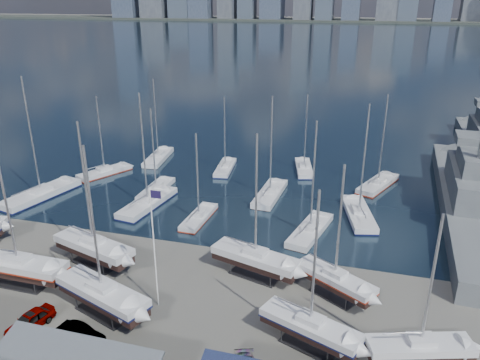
% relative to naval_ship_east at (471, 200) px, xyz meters
% --- Properties ---
extents(ground, '(1400.00, 1400.00, 0.00)m').
position_rel_naval_ship_east_xyz_m(ground, '(-33.21, -29.27, -1.66)').
color(ground, '#605E59').
rests_on(ground, ground).
extents(water, '(1400.00, 600.00, 0.40)m').
position_rel_naval_ship_east_xyz_m(water, '(-33.21, 280.73, -1.81)').
color(water, '#192C3B').
rests_on(water, ground).
extents(far_shore, '(1400.00, 80.00, 2.20)m').
position_rel_naval_ship_east_xyz_m(far_shore, '(-33.21, 540.73, -0.56)').
color(far_shore, '#2D332D').
rests_on(far_shore, ground).
extents(sailboat_cradle_1, '(10.33, 2.97, 16.62)m').
position_rel_naval_ship_east_xyz_m(sailboat_cradle_1, '(-47.49, -31.83, 0.44)').
color(sailboat_cradle_1, '#2D2D33').
rests_on(sailboat_cradle_1, ground).
extents(sailboat_cradle_2, '(10.36, 5.53, 16.27)m').
position_rel_naval_ship_east_xyz_m(sailboat_cradle_2, '(-42.30, -26.28, 0.43)').
color(sailboat_cradle_2, '#2D2D33').
rests_on(sailboat_cradle_2, ground).
extents(sailboat_cradle_3, '(10.60, 6.13, 16.50)m').
position_rel_naval_ship_east_xyz_m(sailboat_cradle_3, '(-36.73, -33.73, 0.43)').
color(sailboat_cradle_3, '#2D2D33').
rests_on(sailboat_cradle_3, ground).
extents(sailboat_cradle_4, '(9.98, 5.24, 15.71)m').
position_rel_naval_ship_east_xyz_m(sailboat_cradle_4, '(-24.61, -23.71, 0.40)').
color(sailboat_cradle_4, '#2D2D33').
rests_on(sailboat_cradle_4, ground).
extents(sailboat_cradle_5, '(9.15, 5.52, 14.44)m').
position_rel_naval_ship_east_xyz_m(sailboat_cradle_5, '(-17.55, -32.99, 0.33)').
color(sailboat_cradle_5, '#2D2D33').
rests_on(sailboat_cradle_5, ground).
extents(sailboat_cradle_6, '(8.48, 6.50, 13.91)m').
position_rel_naval_ship_east_xyz_m(sailboat_cradle_6, '(-16.21, -25.23, 0.30)').
color(sailboat_cradle_6, '#2D2D33').
rests_on(sailboat_cradle_6, ground).
extents(sailboat_cradle_7, '(8.55, 4.69, 13.64)m').
position_rel_naval_ship_east_xyz_m(sailboat_cradle_7, '(-8.89, -33.06, 0.29)').
color(sailboat_cradle_7, '#2D2D33').
rests_on(sailboat_cradle_7, ground).
extents(sailboat_moored_0, '(6.26, 12.97, 18.68)m').
position_rel_naval_ship_east_xyz_m(sailboat_moored_0, '(-60.13, -12.22, -1.35)').
color(sailboat_moored_0, black).
rests_on(sailboat_moored_0, water).
extents(sailboat_moored_1, '(6.63, 9.40, 13.85)m').
position_rel_naval_ship_east_xyz_m(sailboat_moored_1, '(-56.26, -1.06, -1.36)').
color(sailboat_moored_1, black).
rests_on(sailboat_moored_1, water).
extents(sailboat_moored_2, '(4.09, 10.45, 15.36)m').
position_rel_naval_ship_east_xyz_m(sailboat_moored_2, '(-50.84, 8.30, -1.34)').
color(sailboat_moored_2, black).
rests_on(sailboat_moored_2, water).
extents(sailboat_moored_3, '(4.58, 11.63, 16.93)m').
position_rel_naval_ship_east_xyz_m(sailboat_moored_3, '(-43.56, -10.75, -1.35)').
color(sailboat_moored_3, black).
rests_on(sailboat_moored_3, water).
extents(sailboat_moored_4, '(2.52, 8.94, 13.50)m').
position_rel_naval_ship_east_xyz_m(sailboat_moored_4, '(-44.73, -5.53, -1.34)').
color(sailboat_moored_4, black).
rests_on(sailboat_moored_4, water).
extents(sailboat_moored_5, '(3.49, 9.08, 13.24)m').
position_rel_naval_ship_east_xyz_m(sailboat_moored_5, '(-37.50, 6.49, -1.36)').
color(sailboat_moored_5, black).
rests_on(sailboat_moored_5, water).
extents(sailboat_moored_6, '(2.66, 8.44, 12.49)m').
position_rel_naval_ship_east_xyz_m(sailboat_moored_6, '(-35.07, -12.83, -1.36)').
color(sailboat_moored_6, black).
rests_on(sailboat_moored_6, water).
extents(sailboat_moored_7, '(3.41, 10.56, 15.75)m').
position_rel_naval_ship_east_xyz_m(sailboat_moored_7, '(-27.62, -2.70, -1.34)').
color(sailboat_moored_7, black).
rests_on(sailboat_moored_7, water).
extents(sailboat_moored_8, '(4.60, 9.51, 13.70)m').
position_rel_naval_ship_east_xyz_m(sailboat_moored_8, '(-24.47, 9.89, -1.36)').
color(sailboat_moored_8, black).
rests_on(sailboat_moored_8, water).
extents(sailboat_moored_9, '(4.88, 10.45, 15.23)m').
position_rel_naval_ship_east_xyz_m(sailboat_moored_9, '(-20.27, -12.73, -1.34)').
color(sailboat_moored_9, black).
rests_on(sailboat_moored_9, water).
extents(sailboat_moored_10, '(5.51, 11.25, 16.21)m').
position_rel_naval_ship_east_xyz_m(sailboat_moored_10, '(-14.66, -6.21, -1.36)').
color(sailboat_moored_10, black).
rests_on(sailboat_moored_10, water).
extents(sailboat_moored_11, '(6.60, 10.47, 15.20)m').
position_rel_naval_ship_east_xyz_m(sailboat_moored_11, '(-12.24, 5.76, -1.36)').
color(sailboat_moored_11, black).
rests_on(sailboat_moored_11, water).
extents(naval_ship_east, '(9.68, 47.32, 18.23)m').
position_rel_naval_ship_east_xyz_m(naval_ship_east, '(0.00, 0.00, 0.00)').
color(naval_ship_east, '#595E63').
rests_on(naval_ship_east, water).
extents(car_a, '(2.89, 4.90, 1.56)m').
position_rel_naval_ship_east_xyz_m(car_a, '(-41.91, -37.44, -0.88)').
color(car_a, gray).
rests_on(car_a, ground).
extents(car_b, '(4.79, 2.36, 1.51)m').
position_rel_naval_ship_east_xyz_m(car_b, '(-36.53, -37.86, -0.91)').
color(car_b, gray).
rests_on(car_b, ground).
extents(flagpole, '(1.08, 0.12, 12.28)m').
position_rel_naval_ship_east_xyz_m(flagpole, '(-32.26, -31.23, 5.43)').
color(flagpole, white).
rests_on(flagpole, ground).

